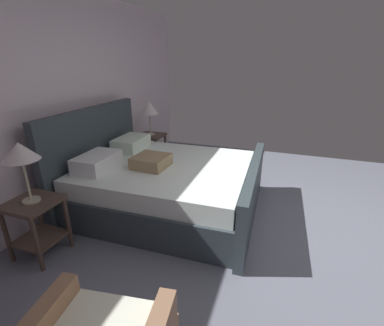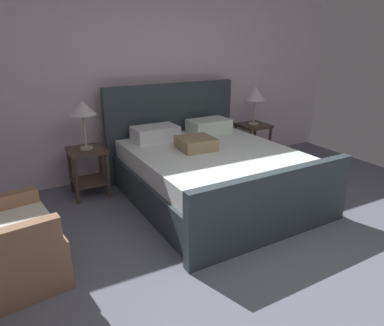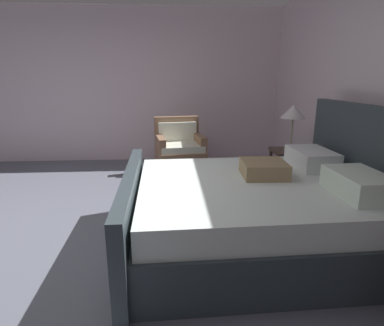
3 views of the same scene
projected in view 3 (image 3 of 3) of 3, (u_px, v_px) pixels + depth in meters
ground_plane at (54, 241)px, 3.03m from camera, size 6.11×6.27×0.02m
wall_side_left at (106, 86)px, 5.67m from camera, size 0.12×6.39×2.71m
bed at (257, 209)px, 2.88m from camera, size 1.99×2.30×1.28m
nightstand_left at (289, 165)px, 4.14m from camera, size 0.44×0.44×0.60m
table_lamp_left at (293, 113)px, 3.96m from camera, size 0.32×0.32×0.58m
armchair at (180, 153)px, 5.00m from camera, size 0.83×0.82×0.90m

